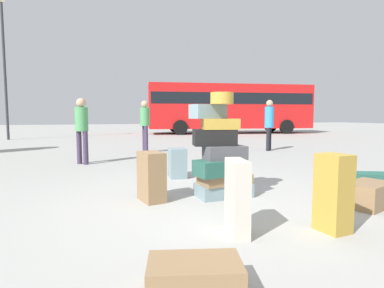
{
  "coord_description": "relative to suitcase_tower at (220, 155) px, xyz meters",
  "views": [
    {
      "loc": [
        -1.57,
        -3.81,
        1.17
      ],
      "look_at": [
        0.22,
        1.76,
        0.63
      ],
      "focal_mm": 29.23,
      "sensor_mm": 36.0,
      "label": 1
    }
  ],
  "objects": [
    {
      "name": "person_bearded_onlooker",
      "position": [
        -0.14,
        5.69,
        0.38
      ],
      "size": [
        0.3,
        0.34,
        1.64
      ],
      "rotation": [
        0.0,
        0.0,
        -1.47
      ],
      "color": "#3F334C",
      "rests_on": "ground"
    },
    {
      "name": "suitcase_brown_right_side",
      "position": [
        -1.12,
        -2.23,
        -0.49
      ],
      "size": [
        0.69,
        0.51,
        0.22
      ],
      "primitive_type": "cube",
      "rotation": [
        0.0,
        0.0,
        -0.25
      ],
      "color": "olive",
      "rests_on": "ground"
    },
    {
      "name": "suitcase_brown_left_side",
      "position": [
        -0.98,
        0.08,
        -0.26
      ],
      "size": [
        0.35,
        0.48,
        0.67
      ],
      "primitive_type": "cube",
      "rotation": [
        0.0,
        0.0,
        0.21
      ],
      "color": "olive",
      "rests_on": "ground"
    },
    {
      "name": "ground_plane",
      "position": [
        -0.17,
        -0.28,
        -0.6
      ],
      "size": [
        80.0,
        80.0,
        0.0
      ],
      "primitive_type": "plane",
      "color": "#9E9E99"
    },
    {
      "name": "suitcase_slate_behind_tower",
      "position": [
        -0.21,
        1.54,
        -0.32
      ],
      "size": [
        0.34,
        0.43,
        0.55
      ],
      "primitive_type": "cube",
      "rotation": [
        0.0,
        0.0,
        -0.09
      ],
      "color": "gray",
      "rests_on": "ground"
    },
    {
      "name": "suitcase_tan_upright_blue",
      "position": [
        0.55,
        -1.61,
        -0.21
      ],
      "size": [
        0.28,
        0.33,
        0.79
      ],
      "primitive_type": "cube",
      "rotation": [
        0.0,
        0.0,
        0.12
      ],
      "color": "#B28C33",
      "rests_on": "ground"
    },
    {
      "name": "suitcase_brown_foreground_far",
      "position": [
        1.63,
        -1.04,
        -0.44
      ],
      "size": [
        0.75,
        0.62,
        0.31
      ],
      "primitive_type": "cube",
      "rotation": [
        0.0,
        0.0,
        0.35
      ],
      "color": "olive",
      "rests_on": "ground"
    },
    {
      "name": "person_tourist_with_camera",
      "position": [
        -1.96,
        3.82,
        0.35
      ],
      "size": [
        0.3,
        0.3,
        1.58
      ],
      "rotation": [
        0.0,
        0.0,
        -0.83
      ],
      "color": "#3F334C",
      "rests_on": "ground"
    },
    {
      "name": "suitcase_cream_white_trunk",
      "position": [
        -0.4,
        -1.38,
        -0.23
      ],
      "size": [
        0.24,
        0.45,
        0.74
      ],
      "primitive_type": "cube",
      "rotation": [
        0.0,
        0.0,
        -0.2
      ],
      "color": "beige",
      "rests_on": "ground"
    },
    {
      "name": "person_passerby_in_red",
      "position": [
        3.9,
        5.03,
        0.4
      ],
      "size": [
        0.3,
        0.3,
        1.68
      ],
      "rotation": [
        0.0,
        0.0,
        -2.34
      ],
      "color": "black",
      "rests_on": "ground"
    },
    {
      "name": "suitcase_tower",
      "position": [
        0.0,
        0.0,
        0.0
      ],
      "size": [
        0.86,
        0.68,
        1.49
      ],
      "color": "gray",
      "rests_on": "ground"
    },
    {
      "name": "parked_bus",
      "position": [
        6.97,
        14.88,
        1.24
      ],
      "size": [
        10.84,
        4.02,
        3.15
      ],
      "rotation": [
        0.0,
        0.0,
        -0.15
      ],
      "color": "red",
      "rests_on": "ground"
    },
    {
      "name": "lamp_post",
      "position": [
        -5.61,
        13.06,
        3.77
      ],
      "size": [
        0.36,
        0.36,
        6.8
      ],
      "color": "#333338",
      "rests_on": "ground"
    },
    {
      "name": "suitcase_teal_foreground_near",
      "position": [
        2.35,
        -0.45,
        -0.45
      ],
      "size": [
        0.64,
        0.52,
        0.29
      ],
      "primitive_type": "cube",
      "rotation": [
        0.0,
        0.0,
        -0.41
      ],
      "color": "#26594C",
      "rests_on": "ground"
    }
  ]
}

